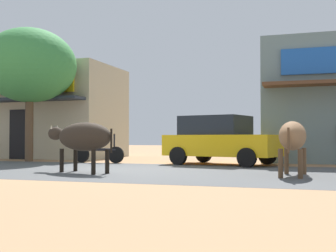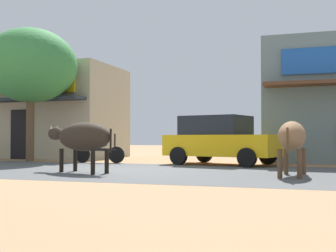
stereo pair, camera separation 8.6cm
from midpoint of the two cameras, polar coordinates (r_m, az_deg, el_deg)
The scene contains 8 objects.
ground at distance 12.50m, azimuth -6.70°, elevation -5.65°, with size 80.00×80.00×0.00m, color tan.
asphalt_road at distance 12.50m, azimuth -6.70°, elevation -5.64°, with size 72.00×6.37×0.00m, color #4E5051.
storefront_left_cafe at distance 21.66m, azimuth -14.92°, elevation 1.64°, with size 6.53×5.03×4.14m.
roadside_tree at distance 18.19m, azimuth -17.00°, elevation 7.35°, with size 3.57×3.57×5.13m.
parked_hatchback_car at distance 15.14m, azimuth 6.97°, elevation -1.74°, with size 4.08×2.69×1.64m.
parked_motorcycle at distance 16.28m, azimuth -8.53°, elevation -3.04°, with size 1.97×0.25×1.05m.
cow_near_brown at distance 11.73m, azimuth -10.71°, elevation -1.42°, with size 2.46×1.35×1.30m.
cow_far_dark at distance 10.94m, azimuth 15.83°, elevation -1.31°, with size 0.69×2.54×1.29m.
Camera 2 is at (5.31, -11.29, 0.90)m, focal length 47.74 mm.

